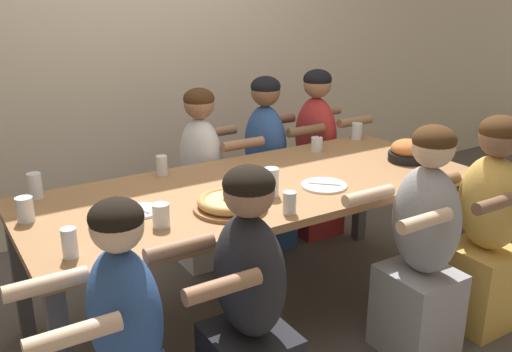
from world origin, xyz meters
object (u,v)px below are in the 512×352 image
(drinking_glass_a, at_px, (25,211))
(diner_far_right, at_px, (315,160))
(pizza_board_main, at_px, (230,203))
(empty_plate_a, at_px, (324,185))
(diner_near_midleft, at_px, (249,316))
(drinking_glass_b, at_px, (70,245))
(drinking_glass_d, at_px, (271,184))
(diner_near_midright, at_px, (422,254))
(skillet_bowl, at_px, (408,152))
(diner_far_midright, at_px, (266,171))
(drinking_glass_c, at_px, (357,132))
(drinking_glass_g, at_px, (161,215))
(drinking_glass_e, at_px, (290,204))
(drinking_glass_h, at_px, (35,187))
(cocktail_glass_blue, at_px, (317,145))
(empty_plate_b, at_px, (141,211))
(diner_near_right, at_px, (486,232))
(diner_far_center, at_px, (202,186))
(drinking_glass_f, at_px, (162,166))

(drinking_glass_a, relative_size, diner_far_right, 0.09)
(pizza_board_main, distance_m, empty_plate_a, 0.56)
(diner_far_right, relative_size, diner_near_midleft, 1.05)
(drinking_glass_b, distance_m, drinking_glass_d, 1.03)
(diner_far_right, bearing_deg, diner_near_midright, -17.71)
(diner_far_right, bearing_deg, diner_near_midleft, -44.77)
(skillet_bowl, distance_m, diner_far_midright, 0.98)
(drinking_glass_c, xyz_separation_m, drinking_glass_g, (-1.67, -0.65, 0.01))
(drinking_glass_e, relative_size, diner_far_midright, 0.09)
(diner_near_midright, distance_m, diner_far_midright, 1.42)
(drinking_glass_h, bearing_deg, skillet_bowl, -14.58)
(diner_far_right, bearing_deg, cocktail_glass_blue, -37.15)
(pizza_board_main, distance_m, diner_far_midright, 1.25)
(empty_plate_a, distance_m, empty_plate_b, 0.94)
(cocktail_glass_blue, distance_m, drinking_glass_e, 1.03)
(drinking_glass_a, distance_m, drinking_glass_b, 0.46)
(diner_near_midright, bearing_deg, empty_plate_a, 21.14)
(empty_plate_b, xyz_separation_m, drinking_glass_h, (-0.37, 0.43, 0.05))
(drinking_glass_g, bearing_deg, diner_near_right, -16.90)
(drinking_glass_a, distance_m, drinking_glass_g, 0.61)
(drinking_glass_e, xyz_separation_m, diner_far_center, (0.11, 1.11, -0.27))
(cocktail_glass_blue, distance_m, drinking_glass_f, 1.00)
(empty_plate_a, relative_size, empty_plate_b, 1.27)
(empty_plate_b, xyz_separation_m, drinking_glass_c, (1.68, 0.44, 0.04))
(pizza_board_main, distance_m, drinking_glass_a, 0.90)
(drinking_glass_d, relative_size, drinking_glass_h, 1.11)
(drinking_glass_c, distance_m, diner_far_center, 1.09)
(diner_far_center, bearing_deg, drinking_glass_b, -46.07)
(drinking_glass_e, relative_size, drinking_glass_h, 0.81)
(drinking_glass_b, bearing_deg, diner_near_midleft, -35.16)
(cocktail_glass_blue, bearing_deg, drinking_glass_e, -134.43)
(skillet_bowl, xyz_separation_m, cocktail_glass_blue, (-0.33, 0.44, -0.02))
(drinking_glass_b, xyz_separation_m, drinking_glass_f, (0.68, 0.72, -0.00))
(empty_plate_b, xyz_separation_m, cocktail_glass_blue, (1.29, 0.36, 0.03))
(skillet_bowl, distance_m, drinking_glass_e, 1.08)
(drinking_glass_c, distance_m, diner_near_right, 1.16)
(skillet_bowl, relative_size, diner_far_center, 0.28)
(empty_plate_a, relative_size, diner_far_right, 0.20)
(pizza_board_main, height_order, diner_far_midright, diner_far_midright)
(drinking_glass_h, bearing_deg, diner_far_center, 16.34)
(cocktail_glass_blue, relative_size, drinking_glass_c, 1.00)
(diner_near_midright, bearing_deg, drinking_glass_e, 60.71)
(cocktail_glass_blue, bearing_deg, skillet_bowl, -53.73)
(skillet_bowl, bearing_deg, drinking_glass_f, 158.79)
(diner_near_right, height_order, diner_near_midleft, diner_near_right)
(cocktail_glass_blue, bearing_deg, empty_plate_a, -124.13)
(drinking_glass_b, distance_m, diner_far_center, 1.51)
(cocktail_glass_blue, height_order, diner_near_midright, diner_near_midright)
(drinking_glass_a, height_order, diner_far_midright, diner_far_midright)
(drinking_glass_a, relative_size, drinking_glass_e, 1.08)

